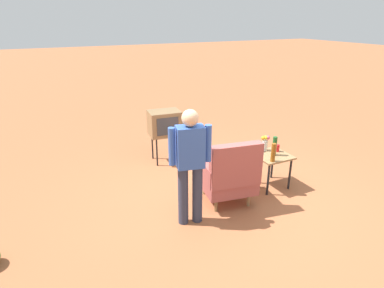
{
  "coord_description": "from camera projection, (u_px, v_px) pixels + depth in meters",
  "views": [
    {
      "loc": [
        2.48,
        3.69,
        2.71
      ],
      "look_at": [
        0.21,
        -0.98,
        0.65
      ],
      "focal_mm": 30.18,
      "sensor_mm": 36.0,
      "label": 1
    }
  ],
  "objects": [
    {
      "name": "shrub_near",
      "position": [
        181.0,
        120.0,
        8.51
      ],
      "size": [
        0.43,
        0.43,
        0.33
      ],
      "primitive_type": "ellipsoid",
      "color": "olive",
      "rests_on": "ground"
    },
    {
      "name": "side_table",
      "position": [
        272.0,
        159.0,
        5.36
      ],
      "size": [
        0.56,
        0.56,
        0.58
      ],
      "color": "black",
      "rests_on": "ground"
    },
    {
      "name": "soda_can_red",
      "position": [
        277.0,
        148.0,
        5.43
      ],
      "size": [
        0.07,
        0.07,
        0.12
      ],
      "primitive_type": "cylinder",
      "color": "red",
      "rests_on": "side_table"
    },
    {
      "name": "tv_on_stand",
      "position": [
        165.0,
        123.0,
        6.23
      ],
      "size": [
        0.64,
        0.5,
        1.03
      ],
      "color": "black",
      "rests_on": "ground"
    },
    {
      "name": "soda_can_blue",
      "position": [
        260.0,
        148.0,
        5.42
      ],
      "size": [
        0.07,
        0.07,
        0.12
      ],
      "primitive_type": "cylinder",
      "color": "blue",
      "rests_on": "side_table"
    },
    {
      "name": "armchair",
      "position": [
        229.0,
        174.0,
        4.86
      ],
      "size": [
        0.88,
        0.89,
        1.06
      ],
      "color": "#937047",
      "rests_on": "ground"
    },
    {
      "name": "ground_plane",
      "position": [
        231.0,
        201.0,
        5.09
      ],
      "size": [
        60.0,
        60.0,
        0.0
      ],
      "primitive_type": "plane",
      "color": "#A05B38"
    },
    {
      "name": "flower_vase",
      "position": [
        265.0,
        142.0,
        5.44
      ],
      "size": [
        0.15,
        0.1,
        0.27
      ],
      "color": "silver",
      "rests_on": "side_table"
    },
    {
      "name": "person_standing",
      "position": [
        190.0,
        161.0,
        4.24
      ],
      "size": [
        0.56,
        0.29,
        1.64
      ],
      "color": "#2D3347",
      "rests_on": "ground"
    },
    {
      "name": "bottle_tall_amber",
      "position": [
        273.0,
        153.0,
        5.03
      ],
      "size": [
        0.07,
        0.07,
        0.3
      ],
      "primitive_type": "cylinder",
      "color": "brown",
      "rests_on": "side_table"
    },
    {
      "name": "bottle_wine_green",
      "position": [
        274.0,
        146.0,
        5.25
      ],
      "size": [
        0.07,
        0.07,
        0.32
      ],
      "primitive_type": "cylinder",
      "color": "#1E5623",
      "rests_on": "side_table"
    }
  ]
}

